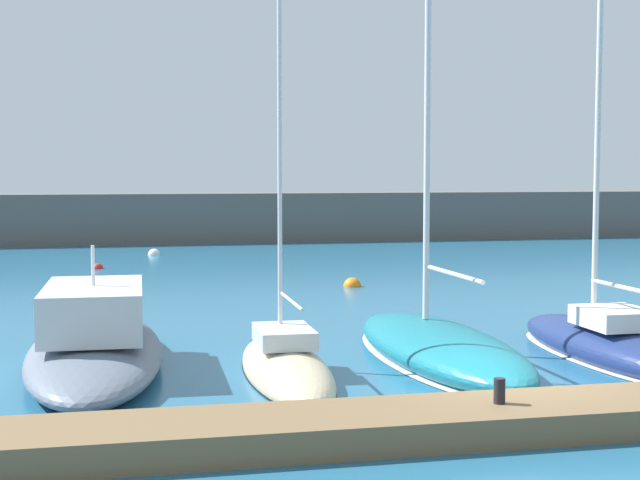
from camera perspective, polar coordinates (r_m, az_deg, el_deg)
ground_plane at (r=19.11m, az=11.51°, el=-9.54°), size 120.00×120.00×0.00m
dock_pier at (r=17.15m, az=14.50°, el=-10.28°), size 22.08×1.98×0.53m
breakwater_seawall at (r=59.56m, az=-5.09°, el=1.38°), size 108.00×3.35×3.10m
motorboat_slate_nearest at (r=22.18m, az=-13.55°, el=-6.07°), size 3.29×10.23×3.06m
sailboat_sand_second at (r=20.80m, az=-2.10°, el=-7.75°), size 1.89×6.64×13.34m
sailboat_teal_third at (r=22.67m, az=7.29°, el=-6.39°), size 2.96×9.10×15.20m
sailboat_navy_fourth at (r=23.76m, az=16.94°, el=-5.93°), size 2.05×7.48×13.82m
mooring_buoy_white at (r=50.99m, az=-10.08°, el=-0.90°), size 0.66×0.66×0.66m
mooring_buoy_red at (r=44.34m, az=-13.40°, el=-1.71°), size 0.52×0.52×0.52m
mooring_buoy_orange at (r=36.58m, az=1.98°, el=-2.85°), size 0.71×0.71×0.71m
dock_bollard at (r=16.55m, az=10.89°, el=-9.02°), size 0.20×0.20×0.44m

